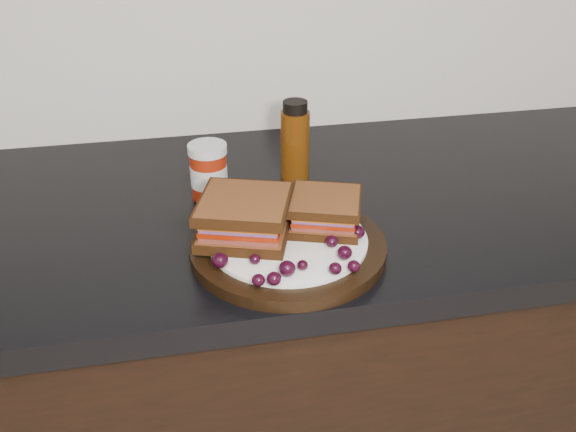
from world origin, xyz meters
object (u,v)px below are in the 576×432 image
sandwich_left (245,217)px  condiment_jar (209,171)px  plate (288,247)px  oil_bottle (295,140)px

sandwich_left → condiment_jar: condiment_jar is taller
plate → sandwich_left: (-0.06, 0.02, 0.04)m
sandwich_left → oil_bottle: bearing=79.5°
plate → condiment_jar: size_ratio=3.01×
condiment_jar → sandwich_left: bearing=-78.0°
oil_bottle → plate: bearing=-103.9°
plate → condiment_jar: bearing=116.2°
condiment_jar → plate: bearing=-63.8°
sandwich_left → condiment_jar: 0.17m
plate → sandwich_left: sandwich_left is taller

